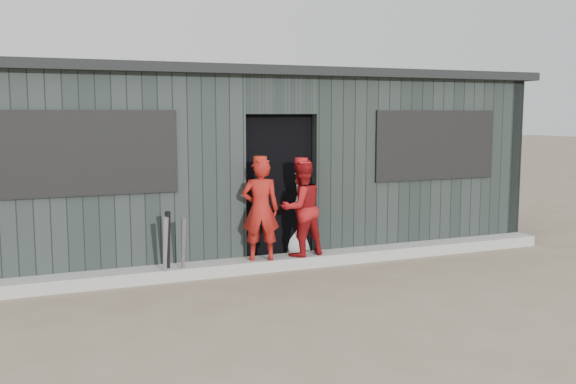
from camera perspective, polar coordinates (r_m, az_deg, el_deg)
name	(u,v)px	position (r m, az deg, el deg)	size (l,w,h in m)	color
ground	(353,306)	(6.88, 5.82, -10.01)	(80.00, 80.00, 0.00)	#746550
curb	(287,262)	(8.45, -0.05, -6.22)	(8.00, 0.36, 0.15)	#9C9C97
bat_left	(165,250)	(7.68, -10.87, -5.12)	(0.07, 0.07, 0.84)	#95959D
bat_mid	(183,249)	(7.80, -9.29, -5.01)	(0.07, 0.07, 0.81)	slate
bat_right	(168,246)	(7.82, -10.60, -4.76)	(0.07, 0.07, 0.87)	black
player_red_left	(260,210)	(8.11, -2.47, -1.57)	(0.47, 0.31, 1.30)	maroon
player_red_right	(301,208)	(8.37, 1.17, -1.43)	(0.61, 0.48, 1.26)	maroon
player_grey_back	(296,215)	(8.88, 0.74, -2.02)	(0.60, 0.39, 1.23)	#B6B6B6
dugout	(245,161)	(9.83, -3.80, 2.79)	(8.30, 3.30, 2.62)	black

